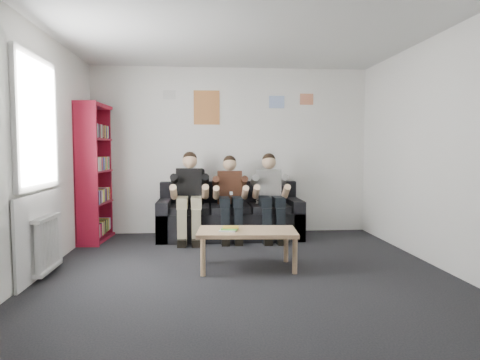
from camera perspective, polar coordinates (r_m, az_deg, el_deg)
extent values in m
plane|color=black|center=(4.75, 0.83, -12.61)|extent=(5.00, 5.00, 0.00)
plane|color=silver|center=(4.75, 0.87, 20.40)|extent=(5.00, 5.00, 0.00)
plane|color=white|center=(7.05, -1.17, 3.92)|extent=(4.50, 0.00, 4.50)
plane|color=white|center=(2.08, 7.72, 3.71)|extent=(4.50, 0.00, 4.50)
plane|color=white|center=(4.88, -26.53, 3.47)|extent=(0.00, 5.00, 5.00)
plane|color=white|center=(5.28, 26.00, 3.49)|extent=(0.00, 5.00, 5.00)
cube|color=black|center=(6.69, -1.37, -5.90)|extent=(2.19, 0.90, 0.42)
cube|color=black|center=(6.97, -1.55, -1.98)|extent=(2.19, 0.20, 0.43)
cube|color=black|center=(6.69, -10.05, -5.18)|extent=(0.18, 0.90, 0.60)
cube|color=black|center=(6.81, 7.16, -4.99)|extent=(0.18, 0.90, 0.60)
cube|color=black|center=(6.57, -1.33, -3.79)|extent=(1.84, 0.62, 0.10)
cube|color=maroon|center=(6.73, -18.81, 0.91)|extent=(0.31, 0.92, 2.04)
cube|color=tan|center=(4.92, 0.94, -6.93)|extent=(1.12, 0.62, 0.04)
cylinder|color=tan|center=(4.70, -4.97, -10.27)|extent=(0.06, 0.06, 0.40)
cylinder|color=tan|center=(4.81, 7.32, -9.97)|extent=(0.06, 0.06, 0.40)
cylinder|color=tan|center=(5.19, -4.96, -8.90)|extent=(0.06, 0.06, 0.40)
cylinder|color=tan|center=(5.29, 6.16, -8.67)|extent=(0.06, 0.06, 0.40)
cube|color=white|center=(4.85, -1.65, -6.75)|extent=(0.18, 0.13, 0.01)
cube|color=#59B440|center=(4.87, -1.44, -6.52)|extent=(0.18, 0.13, 0.01)
cube|color=yellow|center=(4.90, -1.24, -6.30)|extent=(0.18, 0.13, 0.01)
cube|color=black|center=(6.65, -6.67, -0.89)|extent=(0.41, 0.30, 0.58)
sphere|color=#E0B489|center=(6.59, -6.71, 2.53)|extent=(0.23, 0.23, 0.23)
sphere|color=black|center=(6.61, -6.71, 2.85)|extent=(0.21, 0.21, 0.21)
cube|color=gray|center=(6.37, -6.74, -2.96)|extent=(0.37, 0.47, 0.15)
cube|color=gray|center=(6.20, -6.78, -6.25)|extent=(0.35, 0.14, 0.52)
cube|color=black|center=(6.18, -6.79, -8.25)|extent=(0.35, 0.27, 0.10)
cube|color=#4A2818|center=(6.66, -1.40, -1.04)|extent=(0.38, 0.28, 0.54)
sphere|color=#E0B489|center=(6.60, -1.38, 2.14)|extent=(0.21, 0.21, 0.21)
sphere|color=black|center=(6.61, -1.39, 2.43)|extent=(0.20, 0.20, 0.20)
cube|color=black|center=(6.39, -1.24, -2.96)|extent=(0.34, 0.44, 0.14)
cube|color=black|center=(6.24, -1.11, -6.16)|extent=(0.32, 0.13, 0.52)
cube|color=black|center=(6.22, -1.08, -8.17)|extent=(0.32, 0.25, 0.09)
cube|color=white|center=(6.28, -1.19, -1.77)|extent=(0.04, 0.13, 0.04)
cube|color=silver|center=(6.72, 3.81, -0.90)|extent=(0.40, 0.29, 0.56)
sphere|color=#E0B489|center=(6.66, 3.88, 2.39)|extent=(0.22, 0.22, 0.22)
sphere|color=black|center=(6.68, 3.86, 2.69)|extent=(0.21, 0.21, 0.21)
cube|color=black|center=(6.45, 4.20, -2.88)|extent=(0.36, 0.46, 0.15)
cube|color=black|center=(6.29, 4.50, -6.09)|extent=(0.34, 0.14, 0.52)
cube|color=black|center=(6.27, 4.58, -8.07)|extent=(0.34, 0.26, 0.10)
cylinder|color=silver|center=(4.87, -25.41, -8.35)|extent=(0.06, 0.06, 0.60)
cylinder|color=silver|center=(4.94, -25.08, -8.16)|extent=(0.06, 0.06, 0.60)
cylinder|color=silver|center=(5.02, -24.76, -7.98)|extent=(0.06, 0.06, 0.60)
cylinder|color=silver|center=(5.09, -24.45, -7.80)|extent=(0.06, 0.06, 0.60)
cylinder|color=silver|center=(5.17, -24.15, -7.62)|extent=(0.06, 0.06, 0.60)
cylinder|color=silver|center=(5.24, -23.86, -7.45)|extent=(0.06, 0.06, 0.60)
cylinder|color=silver|center=(5.31, -23.58, -7.29)|extent=(0.06, 0.06, 0.60)
cylinder|color=silver|center=(5.39, -23.31, -7.13)|extent=(0.06, 0.06, 0.60)
cube|color=silver|center=(5.19, -24.21, -10.74)|extent=(0.10, 0.64, 0.04)
cube|color=silver|center=(5.08, -24.39, -4.61)|extent=(0.10, 0.64, 0.04)
cube|color=white|center=(5.06, -25.59, 6.90)|extent=(0.02, 1.00, 1.30)
cube|color=white|center=(5.14, -25.72, 14.48)|extent=(0.05, 1.12, 0.06)
cube|color=white|center=(5.07, -25.25, -0.79)|extent=(0.05, 1.12, 0.06)
cube|color=white|center=(5.13, -25.08, -6.58)|extent=(0.03, 1.30, 0.90)
cube|color=gold|center=(7.06, -4.47, 9.61)|extent=(0.42, 0.01, 0.55)
cube|color=#3F7ED9|center=(7.17, 4.92, 10.32)|extent=(0.25, 0.01, 0.20)
cube|color=#C23C70|center=(7.27, 8.87, 10.59)|extent=(0.22, 0.01, 0.18)
cube|color=silver|center=(7.10, -9.42, 11.15)|extent=(0.20, 0.01, 0.14)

